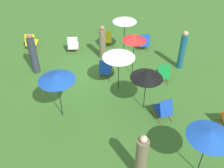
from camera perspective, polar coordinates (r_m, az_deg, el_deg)
ground_plane at (r=11.25m, az=-0.28°, el=1.79°), size 40.00×40.00×0.00m
deckchair_0 at (r=13.10m, az=7.08°, el=9.15°), size 0.52×0.79×0.83m
deckchair_1 at (r=10.98m, az=11.23°, el=2.32°), size 0.51×0.78×0.83m
deckchair_3 at (r=13.64m, az=-17.44°, el=8.86°), size 0.56×0.81×0.83m
deckchair_5 at (r=11.02m, az=-1.48°, el=3.29°), size 0.64×0.85×0.83m
deckchair_7 at (r=12.92m, az=-8.61°, el=8.55°), size 0.48×0.76×0.83m
deckchair_8 at (r=13.33m, az=-1.31°, el=9.98°), size 0.57×0.82×0.83m
deckchair_9 at (r=9.29m, az=11.41°, el=-5.53°), size 0.67×0.86×0.83m
umbrella_0 at (r=8.80m, az=7.72°, el=2.18°), size 1.13×1.13×1.71m
umbrella_1 at (r=7.11m, az=20.96°, el=-10.34°), size 1.20×1.20×1.76m
umbrella_2 at (r=11.76m, az=2.83°, el=14.14°), size 1.08×1.08×2.00m
umbrella_3 at (r=8.51m, az=-12.22°, el=1.48°), size 1.23×1.23×1.83m
umbrella_4 at (r=9.60m, az=1.52°, el=6.54°), size 1.23×1.23×1.76m
umbrella_5 at (r=10.54m, az=5.00°, el=10.25°), size 0.97×0.97×1.90m
person_0 at (r=11.73m, az=15.32°, el=7.16°), size 0.40×0.40×1.82m
person_1 at (r=7.32m, az=6.55°, el=-15.99°), size 0.34×0.34×1.67m
person_2 at (r=12.10m, az=-2.15°, el=9.06°), size 0.39×0.39×1.66m
person_3 at (r=11.54m, az=-17.06°, el=6.29°), size 0.45×0.45×1.87m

